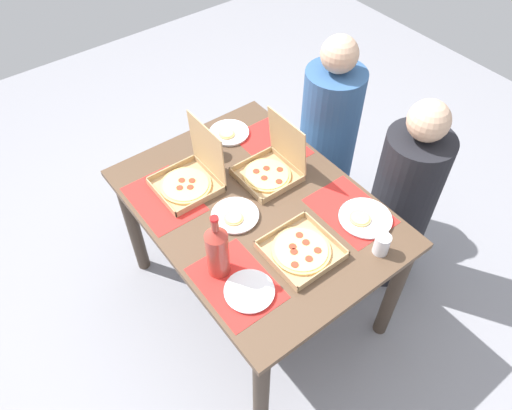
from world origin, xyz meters
TOP-DOWN VIEW (x-y plane):
  - ground_plane at (0.00, 0.00)m, footprint 6.00×6.00m
  - dining_table at (0.00, 0.00)m, footprint 1.25×0.92m
  - placemat_near_left at (-0.28, -0.31)m, footprint 0.36×0.26m
  - placemat_near_right at (0.28, -0.31)m, footprint 0.36×0.26m
  - placemat_far_left at (-0.28, 0.31)m, footprint 0.36×0.26m
  - placemat_far_right at (0.28, 0.31)m, footprint 0.36×0.26m
  - pizza_box_edge_far at (0.32, -0.01)m, footprint 0.28×0.28m
  - pizza_box_corner_left at (-0.11, 0.17)m, footprint 0.26×0.26m
  - pizza_box_center at (-0.28, -0.16)m, footprint 0.27×0.27m
  - plate_middle at (0.00, -0.12)m, footprint 0.21×0.21m
  - plate_far_right at (-0.47, 0.18)m, footprint 0.21×0.21m
  - plate_near_right at (0.35, -0.30)m, footprint 0.20×0.20m
  - plate_far_left at (0.36, 0.33)m, footprint 0.23×0.23m
  - soda_bottle at (0.19, -0.33)m, footprint 0.09×0.09m
  - cup_clear_left at (-0.41, 0.02)m, footprint 0.08×0.08m
  - cup_red at (0.51, 0.25)m, footprint 0.06×0.06m
  - diner_left_seat at (-0.28, 0.72)m, footprint 0.32×0.32m
  - diner_right_seat at (0.28, 0.72)m, footprint 0.32×0.32m

SIDE VIEW (x-z plane):
  - ground_plane at x=0.00m, z-range 0.00..0.00m
  - diner_right_seat at x=0.28m, z-range -0.06..1.11m
  - diner_left_seat at x=-0.28m, z-range -0.06..1.16m
  - dining_table at x=0.00m, z-range 0.25..1.02m
  - placemat_near_left at x=-0.28m, z-range 0.76..0.76m
  - placemat_near_right at x=0.28m, z-range 0.76..0.76m
  - placemat_far_left at x=-0.28m, z-range 0.76..0.76m
  - placemat_far_right at x=0.28m, z-range 0.76..0.76m
  - plate_near_right at x=0.35m, z-range 0.76..0.78m
  - plate_middle at x=0.00m, z-range 0.76..0.79m
  - plate_far_right at x=-0.47m, z-range 0.76..0.79m
  - plate_far_left at x=0.36m, z-range 0.76..0.79m
  - pizza_box_edge_far at x=0.32m, z-range 0.76..0.79m
  - pizza_box_corner_left at x=-0.11m, z-range 0.66..0.95m
  - cup_red at x=0.51m, z-range 0.76..0.86m
  - pizza_box_center at x=-0.28m, z-range 0.66..0.96m
  - cup_clear_left at x=-0.41m, z-range 0.76..0.87m
  - soda_bottle at x=0.19m, z-range 0.73..1.06m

